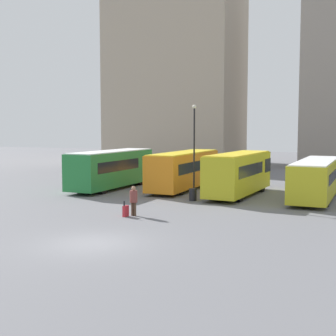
% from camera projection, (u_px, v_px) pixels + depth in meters
% --- Properties ---
extents(ground_plane, '(160.00, 160.00, 0.00)m').
position_uv_depth(ground_plane, '(92.00, 244.00, 20.65)').
color(ground_plane, slate).
extents(building_block_left, '(17.20, 13.44, 39.23)m').
position_uv_depth(building_block_left, '(177.00, 23.00, 65.47)').
color(building_block_left, tan).
rests_on(building_block_left, ground_plane).
extents(bus_0, '(3.04, 10.21, 3.17)m').
position_uv_depth(bus_0, '(112.00, 168.00, 39.16)').
color(bus_0, '#237A38').
rests_on(bus_0, ground_plane).
extents(bus_1, '(2.79, 10.66, 3.09)m').
position_uv_depth(bus_1, '(185.00, 169.00, 38.78)').
color(bus_1, orange).
rests_on(bus_1, ground_plane).
extents(bus_2, '(3.21, 9.43, 3.20)m').
position_uv_depth(bus_2, '(239.00, 173.00, 35.07)').
color(bus_2, gold).
rests_on(bus_2, ground_plane).
extents(bus_3, '(2.99, 11.09, 2.77)m').
position_uv_depth(bus_3, '(317.00, 177.00, 33.71)').
color(bus_3, gold).
rests_on(bus_3, ground_plane).
extents(traveler, '(0.51, 0.51, 1.73)m').
position_uv_depth(traveler, '(134.00, 198.00, 27.06)').
color(traveler, '#4C3828').
rests_on(traveler, ground_plane).
extents(suitcase, '(0.24, 0.41, 0.93)m').
position_uv_depth(suitcase, '(126.00, 211.00, 26.86)').
color(suitcase, '#B7232D').
rests_on(suitcase, ground_plane).
extents(lamp_post_2, '(0.28, 0.28, 6.72)m').
position_uv_depth(lamp_post_2, '(194.00, 145.00, 33.19)').
color(lamp_post_2, black).
rests_on(lamp_post_2, ground_plane).
extents(trash_bin, '(0.52, 0.52, 0.85)m').
position_uv_depth(trash_bin, '(193.00, 195.00, 32.66)').
color(trash_bin, black).
rests_on(trash_bin, ground_plane).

